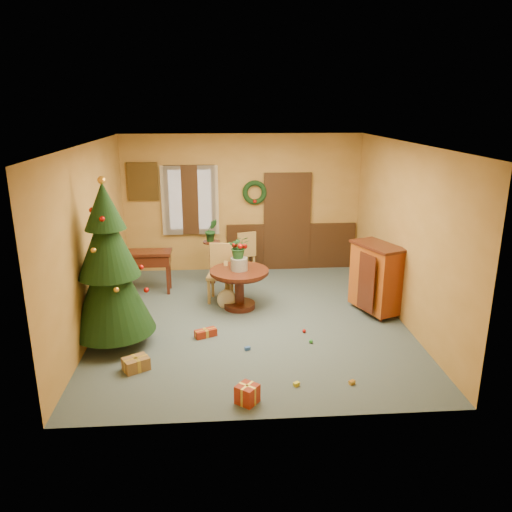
{
  "coord_description": "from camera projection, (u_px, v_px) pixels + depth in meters",
  "views": [
    {
      "loc": [
        -0.48,
        -7.67,
        3.47
      ],
      "look_at": [
        0.11,
        0.4,
        1.0
      ],
      "focal_mm": 35.0,
      "sensor_mm": 36.0,
      "label": 1
    }
  ],
  "objects": [
    {
      "name": "stand_plant",
      "position": [
        211.0,
        230.0,
        9.78
      ],
      "size": [
        0.29,
        0.26,
        0.45
      ],
      "primitive_type": "imported",
      "rotation": [
        0.0,
        0.0,
        0.29
      ],
      "color": "#19471E",
      "rests_on": "plant_stand"
    },
    {
      "name": "toy_d",
      "position": [
        304.0,
        331.0,
        7.89
      ],
      "size": [
        0.06,
        0.06,
        0.06
      ],
      "primitive_type": "sphere",
      "color": "#AA100B",
      "rests_on": "floor"
    },
    {
      "name": "guitar",
      "position": [
        226.0,
        287.0,
        8.75
      ],
      "size": [
        0.38,
        0.54,
        0.77
      ],
      "primitive_type": null,
      "rotation": [
        -0.49,
        0.0,
        0.1
      ],
      "color": "beige",
      "rests_on": "floor"
    },
    {
      "name": "plant_stand",
      "position": [
        212.0,
        257.0,
        9.94
      ],
      "size": [
        0.34,
        0.34,
        0.88
      ],
      "color": "black",
      "rests_on": "floor"
    },
    {
      "name": "urn",
      "position": [
        239.0,
        264.0,
        8.64
      ],
      "size": [
        0.29,
        0.29,
        0.22
      ],
      "primitive_type": "cylinder",
      "color": "slate",
      "rests_on": "dining_table"
    },
    {
      "name": "sideboard",
      "position": [
        376.0,
        277.0,
        8.5
      ],
      "size": [
        0.82,
        1.07,
        1.22
      ],
      "color": "#5C140A",
      "rests_on": "floor"
    },
    {
      "name": "gift_c",
      "position": [
        137.0,
        316.0,
        8.34
      ],
      "size": [
        0.32,
        0.33,
        0.15
      ],
      "color": "brown",
      "rests_on": "floor"
    },
    {
      "name": "toy_e",
      "position": [
        352.0,
        382.0,
        6.44
      ],
      "size": [
        0.09,
        0.08,
        0.05
      ],
      "primitive_type": "cube",
      "rotation": [
        0.0,
        0.0,
        0.56
      ],
      "color": "gold",
      "rests_on": "floor"
    },
    {
      "name": "toy_a",
      "position": [
        248.0,
        349.0,
        7.33
      ],
      "size": [
        0.09,
        0.08,
        0.05
      ],
      "primitive_type": "cube",
      "rotation": [
        0.0,
        0.0,
        0.47
      ],
      "color": "#2750AA",
      "rests_on": "floor"
    },
    {
      "name": "centerpiece_plant",
      "position": [
        239.0,
        247.0,
        8.55
      ],
      "size": [
        0.36,
        0.31,
        0.4
      ],
      "primitive_type": "imported",
      "color": "#1E4C23",
      "rests_on": "urn"
    },
    {
      "name": "gift_b",
      "position": [
        247.0,
        394.0,
        6.02
      ],
      "size": [
        0.33,
        0.33,
        0.24
      ],
      "color": "maroon",
      "rests_on": "floor"
    },
    {
      "name": "toy_b",
      "position": [
        311.0,
        341.0,
        7.54
      ],
      "size": [
        0.06,
        0.06,
        0.06
      ],
      "primitive_type": "sphere",
      "color": "#22802E",
      "rests_on": "floor"
    },
    {
      "name": "gift_d",
      "position": [
        206.0,
        333.0,
        7.75
      ],
      "size": [
        0.36,
        0.27,
        0.12
      ],
      "color": "maroon",
      "rests_on": "floor"
    },
    {
      "name": "christmas_tree",
      "position": [
        109.0,
        268.0,
        7.2
      ],
      "size": [
        1.23,
        1.23,
        2.53
      ],
      "color": "#382111",
      "rests_on": "floor"
    },
    {
      "name": "room_envelope",
      "position": [
        253.0,
        219.0,
        10.63
      ],
      "size": [
        5.5,
        5.5,
        5.5
      ],
      "color": "#36474F",
      "rests_on": "ground"
    },
    {
      "name": "chair_far",
      "position": [
        245.0,
        251.0,
        10.5
      ],
      "size": [
        0.51,
        0.51,
        0.94
      ],
      "color": "olive",
      "rests_on": "floor"
    },
    {
      "name": "toy_c",
      "position": [
        296.0,
        384.0,
        6.4
      ],
      "size": [
        0.09,
        0.09,
        0.05
      ],
      "primitive_type": "cube",
      "rotation": [
        0.0,
        0.0,
        0.61
      ],
      "color": "gold",
      "rests_on": "floor"
    },
    {
      "name": "gift_a",
      "position": [
        136.0,
        364.0,
        6.78
      ],
      "size": [
        0.41,
        0.37,
        0.18
      ],
      "color": "brown",
      "rests_on": "floor"
    },
    {
      "name": "dining_table",
      "position": [
        239.0,
        281.0,
        8.73
      ],
      "size": [
        1.03,
        1.03,
        0.71
      ],
      "color": "black",
      "rests_on": "floor"
    },
    {
      "name": "chair_near",
      "position": [
        221.0,
        270.0,
        9.11
      ],
      "size": [
        0.52,
        0.52,
        1.04
      ],
      "color": "olive",
      "rests_on": "floor"
    },
    {
      "name": "writing_desk",
      "position": [
        147.0,
        261.0,
        9.46
      ],
      "size": [
        0.92,
        0.45,
        0.81
      ],
      "color": "black",
      "rests_on": "floor"
    }
  ]
}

